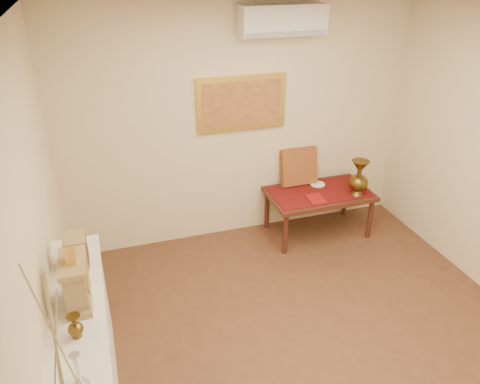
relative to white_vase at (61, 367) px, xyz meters
name	(u,v)px	position (x,y,z in m)	size (l,w,h in m)	color
floor	(323,363)	(1.81, 0.89, -1.50)	(4.50, 4.50, 0.00)	brown
ceiling	(362,23)	(1.81, 0.89, 1.20)	(4.50, 4.50, 0.00)	white
wall_back	(241,124)	(1.81, 3.14, -0.15)	(4.00, 0.02, 2.70)	beige
wall_left	(35,279)	(-0.19, 0.89, -0.15)	(0.02, 4.50, 2.70)	beige
white_vase	(61,367)	(0.00, 0.00, 0.00)	(0.20, 0.20, 1.03)	white
candlestick	(77,370)	(0.00, 0.37, -0.41)	(0.10, 0.10, 0.22)	silver
brass_urn_small	(75,323)	(-0.01, 0.74, -0.41)	(0.09, 0.09, 0.21)	brown
table_cloth	(319,192)	(2.66, 2.77, -0.94)	(1.14, 0.59, 0.01)	#5E0F0F
brass_urn_tall	(359,174)	(3.05, 2.57, -0.68)	(0.23, 0.23, 0.51)	brown
plate	(317,184)	(2.72, 2.94, -0.93)	(0.18, 0.18, 0.01)	white
menu	(316,199)	(2.54, 2.60, -0.93)	(0.18, 0.25, 0.01)	maroon
cushion	(299,166)	(2.51, 3.05, -0.72)	(0.44, 0.10, 0.44)	maroon
display_ledge	(88,375)	(-0.01, 0.89, -1.00)	(0.37, 2.02, 0.98)	silver
mantel_clock	(76,281)	(0.02, 1.06, -0.34)	(0.17, 0.36, 0.41)	#9D8351
wooden_chest	(76,251)	(0.01, 1.51, -0.39)	(0.16, 0.21, 0.24)	#9D8351
low_table	(319,197)	(2.66, 2.77, -1.01)	(1.20, 0.70, 0.55)	#461F15
painting	(242,103)	(1.81, 3.11, 0.10)	(1.00, 0.06, 0.60)	gold
ac_unit	(283,20)	(2.21, 3.00, 0.95)	(0.90, 0.25, 0.30)	silver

